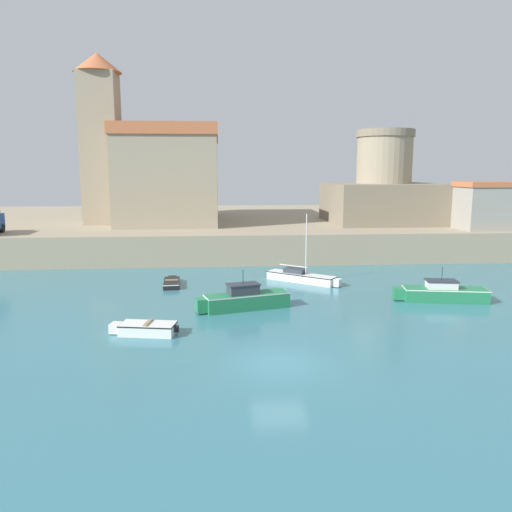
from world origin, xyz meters
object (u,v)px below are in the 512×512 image
(motorboat_green_0, at_px, (245,299))
(sailboat_white_2, at_px, (302,277))
(motorboat_green_1, at_px, (442,293))
(harbor_shed_near_wharf, at_px, (488,205))
(dinghy_black_4, at_px, (172,283))
(dinghy_white_3, at_px, (146,328))
(fortress, at_px, (383,193))
(church, at_px, (163,170))

(motorboat_green_0, bearing_deg, sailboat_white_2, 56.84)
(motorboat_green_1, relative_size, harbor_shed_near_wharf, 1.08)
(motorboat_green_1, bearing_deg, dinghy_black_4, 162.16)
(dinghy_white_3, bearing_deg, fortress, 52.75)
(motorboat_green_0, height_order, harbor_shed_near_wharf, harbor_shed_near_wharf)
(sailboat_white_2, bearing_deg, harbor_shed_near_wharf, 25.62)
(dinghy_black_4, distance_m, harbor_shed_near_wharf, 32.33)
(motorboat_green_1, bearing_deg, harbor_shed_near_wharf, 53.94)
(motorboat_green_0, bearing_deg, dinghy_white_3, -140.83)
(fortress, xyz_separation_m, harbor_shed_near_wharf, (8.00, -8.08, -0.92))
(motorboat_green_0, relative_size, dinghy_white_3, 1.62)
(motorboat_green_1, xyz_separation_m, dinghy_white_3, (-18.85, -5.50, -0.23))
(harbor_shed_near_wharf, bearing_deg, motorboat_green_0, -145.63)
(sailboat_white_2, height_order, church, church)
(sailboat_white_2, height_order, dinghy_white_3, sailboat_white_2)
(motorboat_green_0, xyz_separation_m, motorboat_green_1, (13.31, 1.00, -0.08))
(motorboat_green_0, height_order, dinghy_white_3, motorboat_green_0)
(dinghy_white_3, relative_size, fortress, 0.31)
(motorboat_green_1, distance_m, fortress, 25.16)
(sailboat_white_2, height_order, dinghy_black_4, sailboat_white_2)
(motorboat_green_0, height_order, church, church)
(church, bearing_deg, fortress, -6.58)
(sailboat_white_2, bearing_deg, motorboat_green_0, -123.16)
(motorboat_green_1, xyz_separation_m, harbor_shed_near_wharf, (11.77, 16.16, 4.67))
(motorboat_green_0, distance_m, dinghy_white_3, 7.15)
(harbor_shed_near_wharf, bearing_deg, dinghy_black_4, -161.37)
(motorboat_green_0, height_order, fortress, fortress)
(motorboat_green_0, height_order, dinghy_black_4, motorboat_green_0)
(sailboat_white_2, distance_m, dinghy_white_3, 15.87)
(harbor_shed_near_wharf, bearing_deg, dinghy_white_3, -144.71)
(dinghy_black_4, xyz_separation_m, fortress, (22.27, 18.28, 5.92))
(motorboat_green_0, height_order, motorboat_green_1, motorboat_green_0)
(sailboat_white_2, xyz_separation_m, dinghy_black_4, (-10.07, -0.52, -0.19))
(motorboat_green_1, bearing_deg, church, 127.96)
(motorboat_green_1, height_order, fortress, fortress)
(dinghy_black_4, distance_m, fortress, 29.42)
(sailboat_white_2, distance_m, church, 25.61)
(motorboat_green_0, distance_m, motorboat_green_1, 13.35)
(harbor_shed_near_wharf, bearing_deg, church, 161.60)
(motorboat_green_1, distance_m, dinghy_white_3, 19.64)
(dinghy_white_3, distance_m, harbor_shed_near_wharf, 37.82)
(dinghy_white_3, bearing_deg, motorboat_green_1, 16.28)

